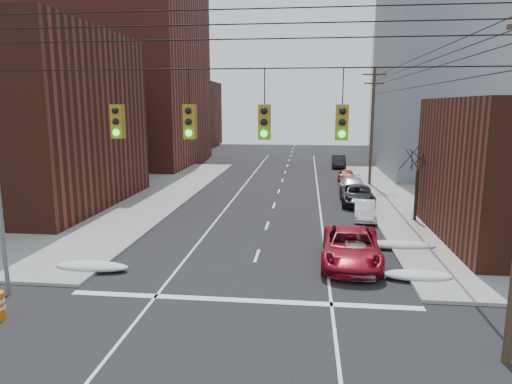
% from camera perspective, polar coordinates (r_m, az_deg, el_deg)
% --- Properties ---
extents(building_brick_tall, '(24.00, 20.00, 30.00)m').
position_cam_1_polar(building_brick_tall, '(64.37, -18.76, 16.82)').
color(building_brick_tall, maroon).
rests_on(building_brick_tall, ground).
extents(building_brick_far, '(22.00, 18.00, 12.00)m').
position_cam_1_polar(building_brick_far, '(88.90, -12.46, 9.48)').
color(building_brick_far, '#471E15').
rests_on(building_brick_far, ground).
extents(building_office, '(22.00, 20.00, 25.00)m').
position_cam_1_polar(building_office, '(57.85, 27.03, 14.50)').
color(building_office, gray).
rests_on(building_office, ground).
extents(building_glass, '(20.00, 18.00, 22.00)m').
position_cam_1_polar(building_glass, '(83.14, 21.93, 12.35)').
color(building_glass, gray).
rests_on(building_glass, ground).
extents(utility_pole_far, '(2.20, 0.28, 11.00)m').
position_cam_1_polar(utility_pole_far, '(44.67, 14.31, 8.12)').
color(utility_pole_far, '#473323').
rests_on(utility_pole_far, ground).
extents(traffic_signals, '(17.00, 0.42, 2.02)m').
position_cam_1_polar(traffic_signals, '(13.40, -3.71, 9.02)').
color(traffic_signals, black).
rests_on(traffic_signals, ground).
extents(bare_tree, '(2.09, 2.20, 4.93)m').
position_cam_1_polar(bare_tree, '(31.49, 19.40, 0.54)').
color(bare_tree, black).
rests_on(bare_tree, ground).
extents(snow_nw, '(3.50, 1.08, 0.42)m').
position_cam_1_polar(snow_nw, '(22.80, -19.81, -8.74)').
color(snow_nw, silver).
rests_on(snow_nw, ground).
extents(snow_ne, '(3.00, 1.08, 0.42)m').
position_cam_1_polar(snow_ne, '(21.62, 19.54, -9.79)').
color(snow_ne, silver).
rests_on(snow_ne, ground).
extents(snow_east_far, '(4.00, 1.08, 0.42)m').
position_cam_1_polar(snow_east_far, '(25.79, 17.30, -6.33)').
color(snow_east_far, silver).
rests_on(snow_east_far, ground).
extents(red_pickup, '(3.12, 6.17, 1.67)m').
position_cam_1_polar(red_pickup, '(22.71, 11.80, -6.73)').
color(red_pickup, maroon).
rests_on(red_pickup, ground).
extents(parked_car_a, '(1.56, 3.80, 1.29)m').
position_cam_1_polar(parked_car_a, '(21.89, 12.37, -7.94)').
color(parked_car_a, silver).
rests_on(parked_car_a, ground).
extents(parked_car_b, '(1.67, 3.94, 1.26)m').
position_cam_1_polar(parked_car_b, '(31.53, 13.45, -2.27)').
color(parked_car_b, silver).
rests_on(parked_car_b, ground).
extents(parked_car_c, '(2.59, 5.40, 1.48)m').
position_cam_1_polar(parked_car_c, '(36.27, 12.53, -0.37)').
color(parked_car_c, black).
rests_on(parked_car_c, ground).
extents(parked_car_d, '(2.23, 5.33, 1.54)m').
position_cam_1_polar(parked_car_d, '(39.53, 12.03, 0.60)').
color(parked_car_d, '#B5B5BA').
rests_on(parked_car_d, ground).
extents(parked_car_e, '(1.64, 4.07, 1.38)m').
position_cam_1_polar(parked_car_e, '(45.79, 11.27, 1.89)').
color(parked_car_e, maroon).
rests_on(parked_car_e, ground).
extents(parked_car_f, '(1.77, 4.77, 1.56)m').
position_cam_1_polar(parked_car_f, '(57.77, 10.28, 3.82)').
color(parked_car_f, black).
rests_on(parked_car_f, ground).
extents(lot_car_a, '(4.17, 2.51, 1.30)m').
position_cam_1_polar(lot_car_a, '(36.44, -22.78, -0.81)').
color(lot_car_a, white).
rests_on(lot_car_a, sidewalk_nw).
extents(lot_car_b, '(5.66, 4.09, 1.43)m').
position_cam_1_polar(lot_car_b, '(44.79, -16.25, 1.70)').
color(lot_car_b, '#AAABAF').
rests_on(lot_car_b, sidewalk_nw).
extents(lot_car_c, '(5.55, 3.33, 1.51)m').
position_cam_1_polar(lot_car_c, '(36.10, -27.25, -1.11)').
color(lot_car_c, black).
rests_on(lot_car_c, sidewalk_nw).
extents(lot_car_d, '(4.50, 2.28, 1.47)m').
position_cam_1_polar(lot_car_d, '(41.37, -24.24, 0.49)').
color(lot_car_d, '#B0B0B5').
rests_on(lot_car_d, sidewalk_nw).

